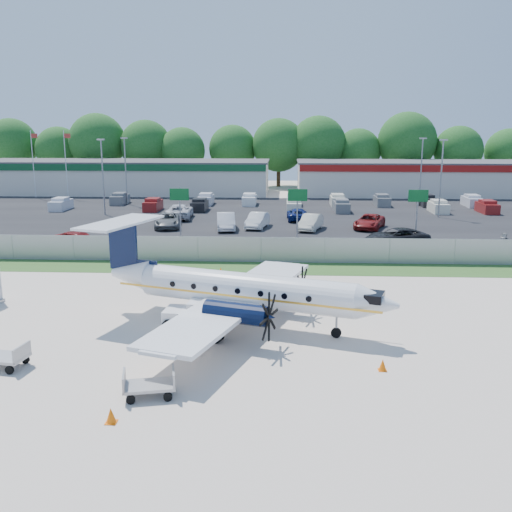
{
  "coord_description": "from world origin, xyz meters",
  "views": [
    {
      "loc": [
        1.78,
        -29.73,
        10.37
      ],
      "look_at": [
        0.0,
        6.0,
        2.3
      ],
      "focal_mm": 40.0,
      "sensor_mm": 36.0,
      "label": 1
    }
  ],
  "objects_px": {
    "aircraft": "(240,289)",
    "baggage_cart_far": "(149,385)",
    "baggage_cart_near": "(2,356)",
    "pushback_tug": "(193,315)"
  },
  "relations": [
    {
      "from": "aircraft",
      "to": "baggage_cart_far",
      "type": "xyz_separation_m",
      "value": [
        -2.94,
        -8.48,
        -1.53
      ]
    },
    {
      "from": "pushback_tug",
      "to": "baggage_cart_near",
      "type": "relative_size",
      "value": 1.26
    },
    {
      "from": "aircraft",
      "to": "baggage_cart_near",
      "type": "xyz_separation_m",
      "value": [
        -10.08,
        -6.05,
        -1.5
      ]
    },
    {
      "from": "aircraft",
      "to": "baggage_cart_far",
      "type": "height_order",
      "value": "aircraft"
    },
    {
      "from": "baggage_cart_near",
      "to": "baggage_cart_far",
      "type": "xyz_separation_m",
      "value": [
        7.14,
        -2.43,
        -0.03
      ]
    },
    {
      "from": "pushback_tug",
      "to": "baggage_cart_far",
      "type": "distance_m",
      "value": 8.03
    },
    {
      "from": "baggage_cart_far",
      "to": "pushback_tug",
      "type": "bearing_deg",
      "value": 86.59
    },
    {
      "from": "aircraft",
      "to": "baggage_cart_near",
      "type": "relative_size",
      "value": 7.43
    },
    {
      "from": "aircraft",
      "to": "pushback_tug",
      "type": "relative_size",
      "value": 5.88
    },
    {
      "from": "pushback_tug",
      "to": "baggage_cart_far",
      "type": "height_order",
      "value": "pushback_tug"
    }
  ]
}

